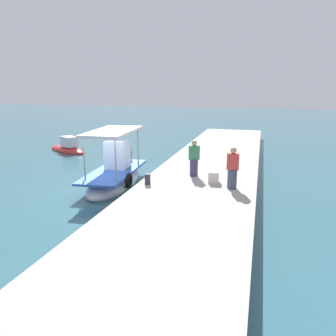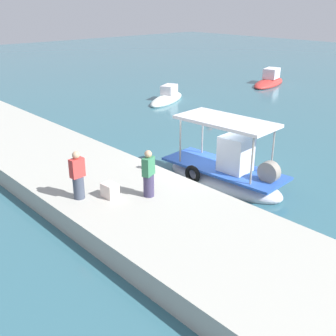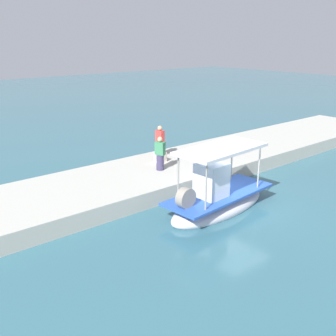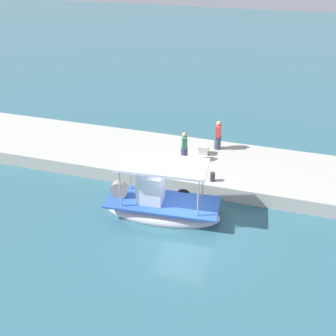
% 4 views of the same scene
% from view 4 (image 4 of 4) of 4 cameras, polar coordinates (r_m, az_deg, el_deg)
% --- Properties ---
extents(ground_plane, '(120.00, 120.00, 0.00)m').
position_cam_4_polar(ground_plane, '(17.94, 2.14, -7.42)').
color(ground_plane, '#326170').
extents(dock_quay, '(36.00, 4.84, 0.75)m').
position_cam_4_polar(dock_quay, '(21.27, 5.14, 0.37)').
color(dock_quay, '#ACACA2').
rests_on(dock_quay, ground_plane).
extents(main_fishing_boat, '(5.42, 2.30, 3.04)m').
position_cam_4_polar(main_fishing_boat, '(17.92, -1.09, -5.40)').
color(main_fishing_boat, silver).
rests_on(main_fishing_boat, ground_plane).
extents(fisherman_near_bollard, '(0.47, 0.52, 1.64)m').
position_cam_4_polar(fisherman_near_bollard, '(20.59, 2.37, 2.93)').
color(fisherman_near_bollard, '#3C3657').
rests_on(fisherman_near_bollard, dock_quay).
extents(fisherman_by_crate, '(0.39, 0.49, 1.66)m').
position_cam_4_polar(fisherman_by_crate, '(21.94, 7.24, 4.57)').
color(fisherman_by_crate, '#40495A').
rests_on(fisherman_by_crate, dock_quay).
extents(mooring_bollard, '(0.24, 0.24, 0.45)m').
position_cam_4_polar(mooring_bollard, '(19.18, 6.45, -1.29)').
color(mooring_bollard, '#2D2D33').
rests_on(mooring_bollard, dock_quay).
extents(cargo_crate, '(0.55, 0.45, 0.48)m').
position_cam_4_polar(cargo_crate, '(21.54, 5.15, 2.66)').
color(cargo_crate, beige).
rests_on(cargo_crate, dock_quay).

